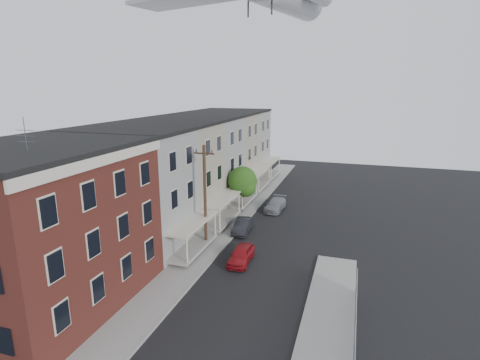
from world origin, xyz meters
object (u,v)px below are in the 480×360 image
at_px(utility_pole, 205,196).
at_px(car_mid, 243,226).
at_px(street_tree, 243,182).
at_px(car_near, 241,255).
at_px(car_far, 275,205).

xyz_separation_m(utility_pole, car_mid, (2.00, 4.31, -4.03)).
bearing_deg(car_mid, street_tree, 102.67).
distance_m(car_near, car_far, 13.65).
xyz_separation_m(utility_pole, car_near, (3.80, -1.88, -4.02)).
height_order(utility_pole, car_mid, utility_pole).
distance_m(street_tree, car_mid, 6.49).
xyz_separation_m(utility_pole, street_tree, (0.33, 9.92, -1.22)).
bearing_deg(car_far, utility_pole, -103.61).
bearing_deg(car_near, utility_pole, 152.03).
relative_size(car_mid, car_far, 0.89).
height_order(car_near, car_far, car_near).
bearing_deg(car_mid, car_near, -77.70).
relative_size(street_tree, car_near, 1.35).
distance_m(street_tree, car_near, 12.61).
bearing_deg(car_mid, utility_pole, -118.81).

